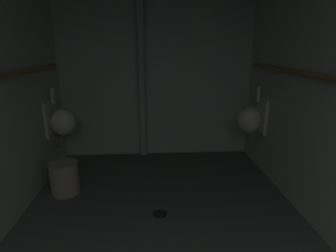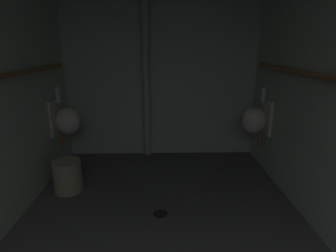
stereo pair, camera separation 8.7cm
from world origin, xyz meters
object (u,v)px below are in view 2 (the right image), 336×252
object	(u,v)px
urinal_left_mid	(66,120)
urinal_right_mid	(256,120)
waste_bin	(68,176)
standpipe_back_wall	(146,72)
floor_drain	(160,213)

from	to	relation	value
urinal_left_mid	urinal_right_mid	xyz separation A→B (m)	(2.36, -0.03, 0.00)
waste_bin	standpipe_back_wall	bearing A→B (deg)	50.48
floor_drain	urinal_right_mid	bearing A→B (deg)	39.81
urinal_right_mid	standpipe_back_wall	distance (m)	1.56
waste_bin	floor_drain	bearing A→B (deg)	-24.82
floor_drain	waste_bin	distance (m)	1.13
urinal_right_mid	floor_drain	world-z (taller)	urinal_right_mid
urinal_left_mid	urinal_right_mid	size ratio (longest dim) A/B	1.00
urinal_left_mid	floor_drain	world-z (taller)	urinal_left_mid
urinal_left_mid	floor_drain	size ratio (longest dim) A/B	5.39
standpipe_back_wall	floor_drain	bearing A→B (deg)	-82.76
standpipe_back_wall	waste_bin	xyz separation A→B (m)	(-0.83, -1.00, -1.03)
urinal_right_mid	urinal_left_mid	bearing A→B (deg)	179.19
urinal_left_mid	floor_drain	xyz separation A→B (m)	(1.17, -1.03, -0.66)
urinal_right_mid	standpipe_back_wall	world-z (taller)	standpipe_back_wall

